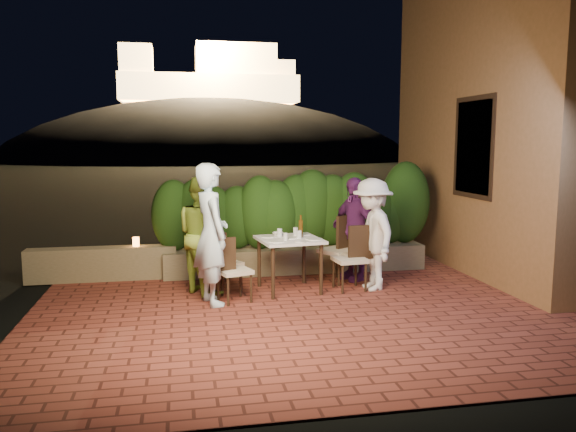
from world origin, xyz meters
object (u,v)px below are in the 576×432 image
object	(u,v)px
dining_table	(289,265)
chair_right_front	(350,258)
diner_blue	(211,234)
diner_green	(203,235)
parapet_lamp	(136,242)
diner_white	(372,234)
chair_left_back	(225,262)
diner_purple	(354,229)
beer_bottle	(301,226)
chair_left_front	(234,269)
bowl	(278,234)
chair_right_back	(338,249)

from	to	relation	value
dining_table	chair_right_front	size ratio (longest dim) A/B	0.91
diner_blue	chair_right_front	bearing A→B (deg)	-96.45
diner_green	parapet_lamp	xyz separation A→B (m)	(-0.97, 0.99, -0.24)
diner_white	dining_table	bearing A→B (deg)	-101.80
chair_left_back	diner_purple	distance (m)	2.03
beer_bottle	chair_left_front	size ratio (longest dim) A/B	0.36
diner_white	parapet_lamp	size ratio (longest dim) A/B	11.29
diner_white	diner_green	bearing A→B (deg)	-102.41
chair_left_front	chair_left_back	distance (m)	0.51
bowl	diner_white	distance (m)	1.34
beer_bottle	chair_right_front	world-z (taller)	beer_bottle
diner_purple	parapet_lamp	distance (m)	3.32
dining_table	diner_purple	size ratio (longest dim) A/B	0.53
chair_left_back	bowl	bearing A→B (deg)	-16.43
chair_left_back	diner_blue	bearing A→B (deg)	-140.67
diner_white	diner_purple	distance (m)	0.59
dining_table	chair_left_front	size ratio (longest dim) A/B	0.97
chair_left_front	diner_purple	world-z (taller)	diner_purple
chair_left_back	diner_white	bearing A→B (deg)	-35.88
beer_bottle	diner_blue	size ratio (longest dim) A/B	0.17
diner_blue	diner_green	world-z (taller)	diner_blue
diner_white	chair_left_back	bearing A→B (deg)	-102.32
dining_table	diner_white	bearing A→B (deg)	-6.32
chair_right_front	diner_green	distance (m)	2.09
chair_right_front	chair_right_back	world-z (taller)	chair_right_back
chair_right_front	diner_green	xyz separation A→B (m)	(-2.04, 0.26, 0.36)
beer_bottle	diner_green	world-z (taller)	diner_green
chair_right_front	parapet_lamp	bearing A→B (deg)	-28.23
chair_right_back	diner_blue	size ratio (longest dim) A/B	0.54
chair_left_back	diner_green	size ratio (longest dim) A/B	0.52
chair_left_front	diner_green	xyz separation A→B (m)	(-0.38, 0.55, 0.38)
parapet_lamp	diner_white	bearing A→B (deg)	-20.97
diner_blue	diner_purple	size ratio (longest dim) A/B	1.17
chair_left_back	dining_table	bearing A→B (deg)	-36.55
chair_left_back	diner_green	bearing A→B (deg)	143.39
diner_white	diner_purple	xyz separation A→B (m)	(-0.08, 0.59, -0.01)
bowl	diner_green	distance (m)	1.09
chair_left_front	beer_bottle	bearing A→B (deg)	6.75
chair_right_back	chair_left_front	bearing A→B (deg)	-7.51
diner_blue	diner_green	size ratio (longest dim) A/B	1.12
chair_right_back	diner_white	world-z (taller)	diner_white
beer_bottle	diner_white	bearing A→B (deg)	-12.37
diner_blue	chair_left_back	bearing A→B (deg)	-37.16
chair_left_front	chair_left_back	bearing A→B (deg)	79.88
dining_table	diner_green	distance (m)	1.28
chair_left_front	diner_white	world-z (taller)	diner_white
chair_right_back	parapet_lamp	bearing A→B (deg)	-47.15
beer_bottle	bowl	size ratio (longest dim) A/B	1.93
chair_right_front	diner_white	bearing A→B (deg)	170.27
chair_right_front	parapet_lamp	xyz separation A→B (m)	(-3.01, 1.25, 0.11)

